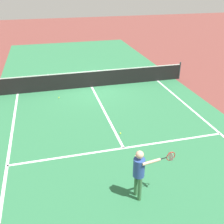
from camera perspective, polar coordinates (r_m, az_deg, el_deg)
ground_plane at (r=15.53m, az=-4.37°, el=5.39°), size 60.00×60.00×0.00m
court_surface_inbounds at (r=15.53m, az=-4.37°, el=5.39°), size 10.62×24.40×0.00m
line_sideline_left at (r=10.18m, az=-21.38°, el=-9.11°), size 0.10×11.89×0.01m
line_sideline_right at (r=12.01m, az=20.98°, el=-3.24°), size 0.10×11.89×0.01m
line_service_near at (r=9.99m, az=2.48°, el=-7.74°), size 8.22×0.10×0.01m
line_center_service at (r=12.65m, az=-1.69°, el=0.26°), size 0.10×6.40×0.01m
net at (r=15.35m, az=-4.43°, el=7.10°), size 11.15×0.09×1.07m
player_near at (r=7.46m, az=5.99°, el=-12.17°), size 1.21×0.42×1.61m
tennis_ball_near_net at (r=14.25m, az=-11.33°, el=3.03°), size 0.07×0.07×0.07m
tennis_ball_mid_court at (r=10.81m, az=1.80°, el=-4.58°), size 0.07×0.07×0.07m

